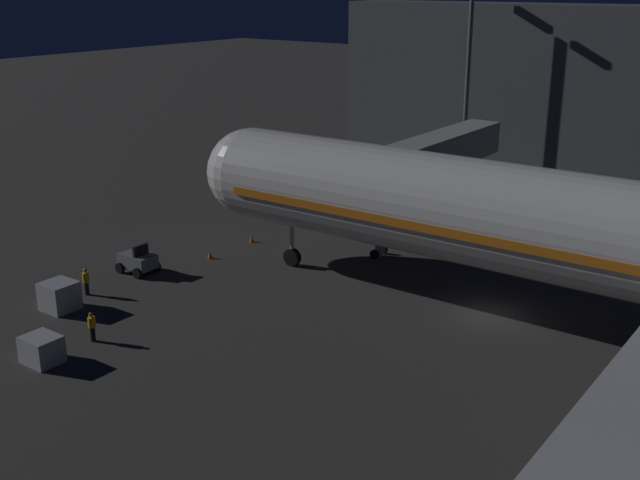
# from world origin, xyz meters

# --- Properties ---
(ground_plane) EXTENTS (320.00, 320.00, 0.00)m
(ground_plane) POSITION_xyz_m (0.00, 0.00, 0.00)
(ground_plane) COLOR #383533
(jet_bridge) EXTENTS (19.19, 3.40, 7.50)m
(jet_bridge) POSITION_xyz_m (-10.48, -10.61, 5.96)
(jet_bridge) COLOR #9E9E99
(jet_bridge) RESTS_ON ground_plane
(apron_floodlight_mast) EXTENTS (2.90, 0.50, 17.79)m
(apron_floodlight_mast) POSITION_xyz_m (-25.50, -14.36, 10.33)
(apron_floodlight_mast) COLOR #59595E
(apron_floodlight_mast) RESTS_ON ground_plane
(baggage_tug_lead) EXTENTS (1.86, 2.41, 1.95)m
(baggage_tug_lead) POSITION_xyz_m (6.97, -21.76, 0.78)
(baggage_tug_lead) COLOR slate
(baggage_tug_lead) RESTS_ON ground_plane
(baggage_container_near_belt) EXTENTS (1.57, 1.84, 1.42)m
(baggage_container_near_belt) POSITION_xyz_m (18.60, -15.79, 0.71)
(baggage_container_near_belt) COLOR #B7BABF
(baggage_container_near_belt) RESTS_ON ground_plane
(baggage_container_mid_row) EXTENTS (1.80, 1.85, 1.68)m
(baggage_container_mid_row) POSITION_xyz_m (13.86, -20.73, 0.84)
(baggage_container_mid_row) COLOR #B7BABF
(baggage_container_mid_row) RESTS_ON ground_plane
(ground_crew_near_nose_gear) EXTENTS (0.40, 0.40, 1.66)m
(ground_crew_near_nose_gear) POSITION_xyz_m (15.52, -15.72, 0.91)
(ground_crew_near_nose_gear) COLOR black
(ground_crew_near_nose_gear) RESTS_ON ground_plane
(ground_crew_by_belt_loader) EXTENTS (0.40, 0.40, 1.71)m
(ground_crew_by_belt_loader) POSITION_xyz_m (11.49, -21.30, 0.94)
(ground_crew_by_belt_loader) COLOR black
(ground_crew_by_belt_loader) RESTS_ON ground_plane
(traffic_cone_nose_port) EXTENTS (0.36, 0.36, 0.55)m
(traffic_cone_nose_port) POSITION_xyz_m (-2.20, -19.81, 0.28)
(traffic_cone_nose_port) COLOR orange
(traffic_cone_nose_port) RESTS_ON ground_plane
(traffic_cone_nose_starboard) EXTENTS (0.36, 0.36, 0.55)m
(traffic_cone_nose_starboard) POSITION_xyz_m (2.20, -19.81, 0.28)
(traffic_cone_nose_starboard) COLOR orange
(traffic_cone_nose_starboard) RESTS_ON ground_plane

